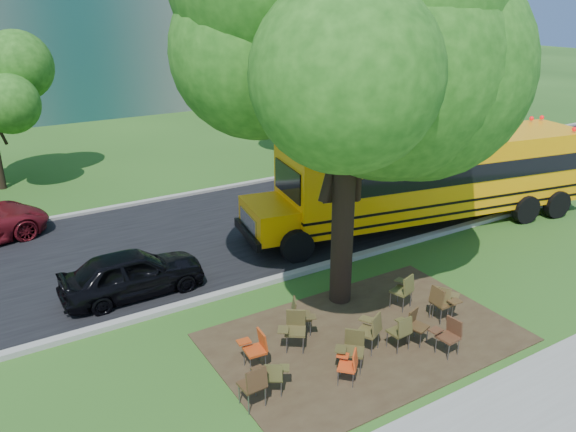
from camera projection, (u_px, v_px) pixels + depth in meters
ground at (317, 340)px, 13.03m from camera, size 160.00×160.00×0.00m
dirt_patch at (365, 337)px, 13.11m from camera, size 7.00×4.50×0.03m
asphalt_road at (199, 237)px, 18.60m from camera, size 80.00×8.00×0.04m
kerb_near at (256, 285)px, 15.39m from camera, size 80.00×0.25×0.14m
kerb_far at (158, 200)px, 21.85m from camera, size 80.00×0.25×0.14m
bg_tree_3 at (294, 52)px, 26.22m from camera, size 5.60×5.60×7.84m
bg_tree_4 at (433, 60)px, 29.53m from camera, size 5.00×5.00×6.85m
main_tree at (349, 56)px, 12.50m from camera, size 7.20×7.20×9.82m
school_bus at (435, 175)px, 19.24m from camera, size 12.60×4.68×3.02m
chair_0 at (254, 382)px, 10.70m from camera, size 0.62×0.58×0.95m
chair_1 at (275, 374)px, 11.07m from camera, size 0.66×0.52×0.78m
chair_2 at (350, 363)px, 11.41m from camera, size 0.53×0.67×0.78m
chair_3 at (352, 346)px, 11.83m from camera, size 0.78×0.62×0.91m
chair_4 at (401, 329)px, 12.47m from camera, size 0.57×0.53×0.88m
chair_5 at (416, 324)px, 12.74m from camera, size 0.57×0.62×0.83m
chair_6 at (449, 333)px, 12.34m from camera, size 0.56×0.58×0.88m
chair_7 at (444, 298)px, 13.72m from camera, size 0.75×0.60×0.90m
chair_8 at (256, 346)px, 11.86m from camera, size 0.52×0.61×0.89m
chair_9 at (294, 326)px, 12.51m from camera, size 0.80×0.63×0.94m
chair_10 at (300, 313)px, 13.04m from camera, size 0.60×0.76×0.92m
chair_11 at (371, 328)px, 12.42m from camera, size 0.65×0.77×0.96m
chair_12 at (441, 301)px, 13.57m from camera, size 0.55×0.62×0.94m
chair_13 at (404, 288)px, 14.13m from camera, size 0.66×0.72×0.96m
black_car at (133, 273)px, 14.81m from camera, size 3.74×1.52×1.27m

